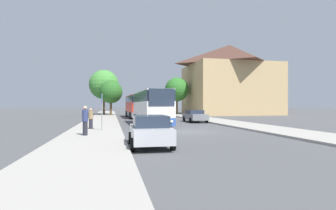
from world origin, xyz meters
name	(u,v)px	position (x,y,z in m)	size (l,w,h in m)	color
ground_plane	(188,132)	(0.00, 0.00, 0.00)	(300.00, 300.00, 0.00)	#4C4C4F
sidewalk_left	(94,133)	(-7.00, 0.00, 0.07)	(4.00, 120.00, 0.15)	#A39E93
sidewalk_right	(268,129)	(7.00, 0.00, 0.07)	(4.00, 120.00, 0.15)	#A39E93
building_right_background	(230,80)	(18.73, 31.85, 7.35)	(17.14, 14.50, 14.70)	tan
bus_front	(151,107)	(-1.83, 7.04, 1.84)	(2.89, 10.76, 3.45)	#2D519E
bus_middle	(136,106)	(-1.94, 22.53, 1.88)	(2.89, 12.07, 3.52)	gray
parked_car_left_curb	(150,131)	(-3.90, -6.63, 0.80)	(2.11, 4.04, 1.56)	#B7B7BC
parked_car_right_near	(195,116)	(3.93, 10.27, 0.76)	(2.17, 4.73, 1.43)	slate
bus_stop_sign	(102,108)	(-6.48, 0.75, 1.85)	(0.08, 0.45, 2.75)	gray
pedestrian_waiting_near	(91,118)	(-7.40, 2.27, 0.98)	(0.36, 0.36, 1.65)	#23232D
pedestrian_waiting_far	(85,120)	(-7.40, -2.28, 1.09)	(0.36, 0.36, 1.86)	#23232D
tree_left_near	(104,85)	(-7.25, 34.45, 6.08)	(5.84, 5.84, 8.86)	brown
tree_left_far	(111,92)	(-5.88, 29.64, 4.41)	(4.22, 4.22, 6.38)	#513D23
tree_right_near	(177,89)	(7.35, 32.58, 5.18)	(4.91, 4.91, 7.50)	brown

